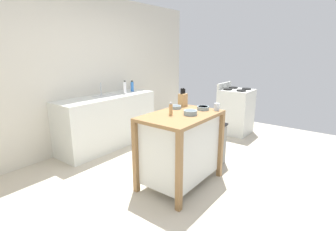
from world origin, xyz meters
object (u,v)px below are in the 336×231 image
Objects in this scene: drinking_cup at (217,107)px; sink_faucet at (101,89)px; bowl_stoneware_deep at (176,107)px; bottle_dish_soap at (132,86)px; knife_block at (183,99)px; trash_bin at (213,144)px; bottle_hand_soap at (125,88)px; kitchen_island at (181,146)px; bowl_ceramic_small at (203,108)px; stove at (235,111)px; bowl_ceramic_wide at (190,112)px; pepper_grinder at (171,109)px.

sink_faucet is at bearing 92.77° from drinking_cup.
bottle_dish_soap is (0.76, 1.57, 0.05)m from bowl_stoneware_deep.
trash_bin is at bearing -41.15° from knife_block.
sink_faucet is 0.42m from bottle_hand_soap.
drinking_cup is (0.04, -0.50, -0.04)m from knife_block.
bowl_ceramic_small is (0.36, -0.10, 0.43)m from kitchen_island.
kitchen_island is at bearing -148.37° from knife_block.
bottle_dish_soap is (0.63, -0.13, -0.01)m from sink_faucet.
bottle_hand_soap is 1.17× the size of bottle_dish_soap.
sink_faucet is (-0.43, 2.00, 0.70)m from trash_bin.
bowl_ceramic_small is 0.74× the size of bottle_dish_soap.
stove reaches higher than kitchen_island.
kitchen_island is 4.24× the size of bottle_hand_soap.
bottle_dish_soap is (0.56, 1.55, -0.02)m from knife_block.
knife_block is 0.21m from bowl_stoneware_deep.
trash_bin is (0.72, 0.04, -0.64)m from bowl_ceramic_wide.
knife_block is 1.47m from bottle_hand_soap.
stove is at bearing 10.46° from bowl_ceramic_small.
bowl_ceramic_wide is 2.44m from stove.
drinking_cup is 0.15× the size of trash_bin.
bottle_dish_soap reaches higher than kitchen_island.
pepper_grinder reaches higher than bowl_ceramic_small.
knife_block is 1.52× the size of bowl_ceramic_wide.
sink_faucet reaches higher than stove.
kitchen_island is 2.41m from stove.
stove reaches higher than bowl_ceramic_small.
bottle_dish_soap is (1.07, 1.73, 0.00)m from pepper_grinder.
knife_block is 0.24× the size of stove.
knife_block is at bearing 18.72° from pepper_grinder.
knife_block is 0.51m from bowl_ceramic_wide.
pepper_grinder is (-0.55, 0.33, 0.03)m from drinking_cup.
kitchen_island is 0.50m from pepper_grinder.
bowl_stoneware_deep is 0.37m from bowl_ceramic_wide.
bowl_stoneware_deep is at bearing 151.98° from trash_bin.
bottle_dish_soap is (0.20, 1.87, 0.69)m from trash_bin.
drinking_cup is 0.09× the size of stove.
trash_bin is (0.87, -0.14, -0.68)m from pepper_grinder.
bowl_ceramic_small is at bearing -175.97° from trash_bin.
bowl_stoneware_deep is 2.25m from stove.
sink_faucet is at bearing 141.41° from stove.
sink_faucet reaches higher than bowl_stoneware_deep.
knife_block is at bearing -100.88° from bottle_hand_soap.
knife_block reaches higher than bowl_ceramic_small.
sink_faucet reaches higher than pepper_grinder.
trash_bin is at bearing 4.03° from bowl_ceramic_small.
bottle_hand_soap is (0.35, -0.24, 0.00)m from sink_faucet.
stove is (1.44, -1.52, -0.54)m from bottle_dish_soap.
stove is at bearing 6.59° from kitchen_island.
pepper_grinder reaches higher than trash_bin.
trash_bin is 1.90m from bottle_hand_soap.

